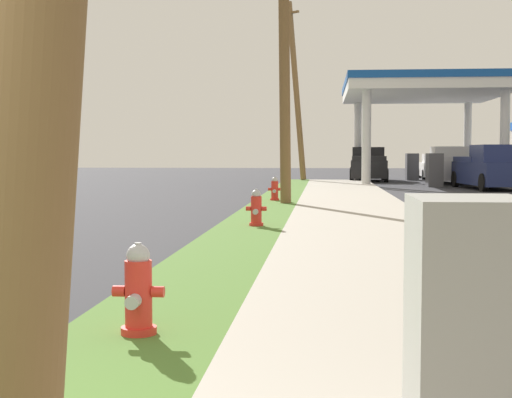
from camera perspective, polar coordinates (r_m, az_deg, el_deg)
fire_hydrant_nearest at (r=6.10m, az=-9.05°, el=-7.26°), size 0.42×0.38×0.74m
fire_hydrant_second at (r=15.00m, az=0.02°, el=-0.84°), size 0.42×0.38×0.74m
fire_hydrant_third at (r=23.22m, az=1.45°, el=0.70°), size 0.42×0.37×0.74m
utility_pole_midground at (r=22.07m, az=2.19°, el=10.90°), size 1.39×0.43×8.44m
utility_pole_background at (r=41.77m, az=3.11°, el=8.45°), size 1.68×1.38×9.96m
utility_cabinet at (r=3.53m, az=15.92°, el=-10.89°), size 0.56×0.74×1.27m
car_white_by_near_pump at (r=48.07m, az=13.67°, el=2.38°), size 2.15×4.59×1.57m
truck_silver_at_forecourt at (r=40.76m, az=14.86°, el=2.45°), size 2.13×5.40×1.97m
truck_navy_on_apron at (r=34.54m, az=17.61°, el=2.23°), size 2.58×5.56×1.97m
truck_black_at_far_bay at (r=43.70m, az=8.64°, el=2.59°), size 2.33×5.48×1.97m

